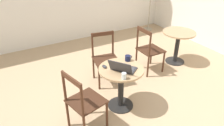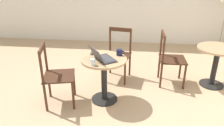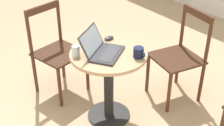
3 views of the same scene
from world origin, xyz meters
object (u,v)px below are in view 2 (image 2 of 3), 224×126
at_px(mouse, 92,53).
at_px(drinking_glass, 92,62).
at_px(chair_mid_left, 170,59).
at_px(mug, 119,52).
at_px(chair_near_left, 56,76).
at_px(cafe_table_mid, 216,59).
at_px(chair_near_back, 118,55).
at_px(cafe_table_near, 104,71).
at_px(laptop, 102,57).

relative_size(mouse, drinking_glass, 1.05).
relative_size(chair_mid_left, mug, 7.41).
distance_m(chair_near_left, mug, 1.01).
bearing_deg(mug, cafe_table_mid, 17.96).
xyz_separation_m(chair_near_left, mouse, (0.49, 0.32, 0.26)).
bearing_deg(cafe_table_mid, chair_near_left, -161.43).
bearing_deg(mug, chair_near_back, 96.86).
relative_size(chair_near_back, mouse, 9.42).
xyz_separation_m(cafe_table_near, chair_mid_left, (1.07, 0.68, -0.04)).
height_order(mouse, mug, mug).
distance_m(cafe_table_near, chair_near_back, 0.80).
bearing_deg(cafe_table_near, laptop, -100.30).
distance_m(mouse, mug, 0.42).
relative_size(laptop, mug, 3.63).
relative_size(chair_near_left, mug, 7.41).
xyz_separation_m(mouse, mug, (0.42, 0.00, 0.03)).
xyz_separation_m(chair_near_left, chair_mid_left, (1.77, 0.85, 0.00)).
bearing_deg(mug, drinking_glass, -129.01).
bearing_deg(mug, chair_near_left, -160.35).
bearing_deg(chair_near_back, chair_near_left, -131.34).
relative_size(cafe_table_mid, chair_near_left, 0.76).
xyz_separation_m(cafe_table_mid, chair_near_back, (-1.71, 0.10, -0.04)).
bearing_deg(chair_near_left, mug, 19.65).
distance_m(chair_near_left, laptop, 0.75).
distance_m(cafe_table_near, chair_near_left, 0.72).
height_order(cafe_table_near, mouse, mouse).
height_order(chair_near_left, mug, chair_near_left).
bearing_deg(drinking_glass, chair_near_back, 75.95).
xyz_separation_m(chair_near_back, drinking_glass, (-0.26, -1.04, 0.29)).
bearing_deg(cafe_table_near, chair_mid_left, 32.53).
height_order(chair_near_back, chair_mid_left, same).
bearing_deg(cafe_table_near, chair_near_left, -166.35).
height_order(laptop, mouse, laptop).
bearing_deg(laptop, cafe_table_mid, 21.80).
bearing_deg(chair_near_back, chair_mid_left, -6.37).
distance_m(cafe_table_near, chair_mid_left, 1.27).
xyz_separation_m(laptop, drinking_glass, (-0.11, -0.20, 0.00)).
bearing_deg(mouse, drinking_glass, -78.11).
bearing_deg(chair_near_left, laptop, 9.26).
xyz_separation_m(cafe_table_mid, chair_near_left, (-2.55, -0.86, -0.04)).
bearing_deg(chair_near_left, cafe_table_mid, 18.57).
relative_size(cafe_table_mid, chair_mid_left, 0.76).
distance_m(cafe_table_mid, chair_mid_left, 0.78).
relative_size(cafe_table_near, chair_near_left, 0.76).
xyz_separation_m(chair_mid_left, mouse, (-1.28, -0.53, 0.26)).
relative_size(chair_near_left, laptop, 2.04).
bearing_deg(cafe_table_mid, chair_mid_left, -179.74).
distance_m(cafe_table_mid, mouse, 2.13).
height_order(laptop, drinking_glass, laptop).
bearing_deg(drinking_glass, cafe_table_near, 65.39).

